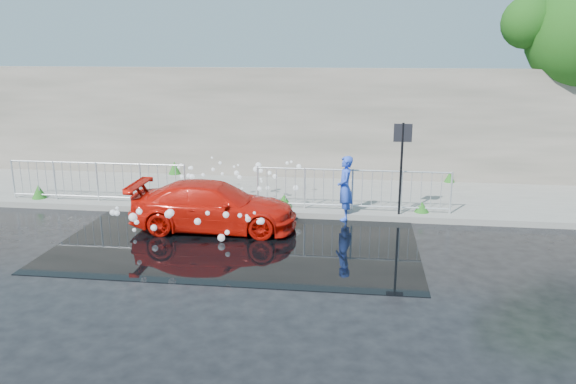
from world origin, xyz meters
name	(u,v)px	position (x,y,z in m)	size (l,w,h in m)	color
ground	(207,256)	(0.00, 0.00, 0.00)	(90.00, 90.00, 0.00)	black
pavement	(252,193)	(0.00, 5.00, 0.07)	(30.00, 4.00, 0.15)	slate
curb	(237,212)	(0.00, 3.00, 0.08)	(30.00, 0.25, 0.16)	slate
retaining_wall	(264,122)	(0.00, 7.20, 1.90)	(30.00, 0.60, 3.50)	#5D594E
puddle	(240,241)	(0.50, 1.00, 0.01)	(8.00, 5.00, 0.01)	black
sign_post	(402,154)	(4.20, 3.10, 1.72)	(0.45, 0.06, 2.50)	black
railing_left	(97,180)	(-4.00, 3.35, 0.74)	(5.05, 0.05, 1.10)	silver
railing_right	(352,188)	(3.00, 3.35, 0.74)	(5.05, 0.05, 1.10)	silver
weeds	(232,187)	(-0.50, 4.64, 0.33)	(12.17, 3.93, 0.42)	#154F17
water_spray	(214,193)	(-0.46, 2.46, 0.73)	(3.71, 5.84, 1.11)	white
red_car	(214,206)	(-0.29, 1.79, 0.58)	(1.62, 3.99, 1.16)	red
person	(345,188)	(2.82, 3.00, 0.83)	(0.60, 0.39, 1.65)	blue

